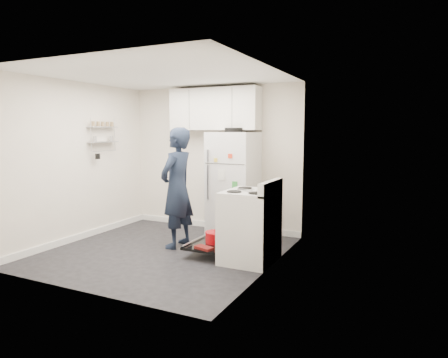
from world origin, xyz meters
The scene contains 7 objects.
room centered at (-0.03, 0.03, 1.21)m, with size 3.21×3.21×2.51m.
electric_range centered at (1.26, 0.15, 0.47)m, with size 0.66×0.76×1.10m.
open_oven_door centered at (0.70, 0.19, 0.19)m, with size 0.55×0.72×0.23m.
refrigerator centered at (0.54, 1.25, 0.86)m, with size 0.72×0.74×1.78m.
upper_cabinets centered at (0.10, 1.43, 2.10)m, with size 1.60×0.33×0.70m, color silver.
wall_shelf_rack centered at (-1.52, 0.49, 1.68)m, with size 0.14×0.60×0.61m.
person centered at (0.04, 0.31, 0.89)m, with size 0.65×0.43×1.79m, color #151E30.
Camera 1 is at (3.21, -4.68, 1.73)m, focal length 32.00 mm.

